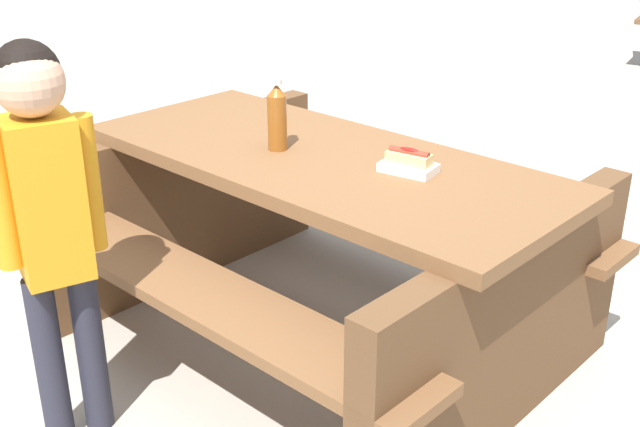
{
  "coord_description": "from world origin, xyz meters",
  "views": [
    {
      "loc": [
        1.59,
        -2.06,
        1.66
      ],
      "look_at": [
        0.0,
        0.0,
        0.52
      ],
      "focal_mm": 44.17,
      "sensor_mm": 36.0,
      "label": 1
    }
  ],
  "objects_px": {
    "soda_bottle": "(277,117)",
    "hotdog_tray": "(409,163)",
    "child_in_coat": "(47,200)",
    "picnic_table": "(320,234)"
  },
  "relations": [
    {
      "from": "picnic_table",
      "to": "child_in_coat",
      "type": "relative_size",
      "value": 1.52
    },
    {
      "from": "picnic_table",
      "to": "soda_bottle",
      "type": "xyz_separation_m",
      "value": [
        -0.16,
        -0.05,
        0.42
      ]
    },
    {
      "from": "picnic_table",
      "to": "soda_bottle",
      "type": "distance_m",
      "value": 0.45
    },
    {
      "from": "picnic_table",
      "to": "soda_bottle",
      "type": "relative_size",
      "value": 7.54
    },
    {
      "from": "hotdog_tray",
      "to": "picnic_table",
      "type": "bearing_deg",
      "value": -172.8
    },
    {
      "from": "hotdog_tray",
      "to": "child_in_coat",
      "type": "relative_size",
      "value": 0.15
    },
    {
      "from": "child_in_coat",
      "to": "soda_bottle",
      "type": "bearing_deg",
      "value": 81.91
    },
    {
      "from": "soda_bottle",
      "to": "hotdog_tray",
      "type": "height_order",
      "value": "soda_bottle"
    },
    {
      "from": "picnic_table",
      "to": "hotdog_tray",
      "type": "distance_m",
      "value": 0.48
    },
    {
      "from": "hotdog_tray",
      "to": "child_in_coat",
      "type": "height_order",
      "value": "child_in_coat"
    }
  ]
}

